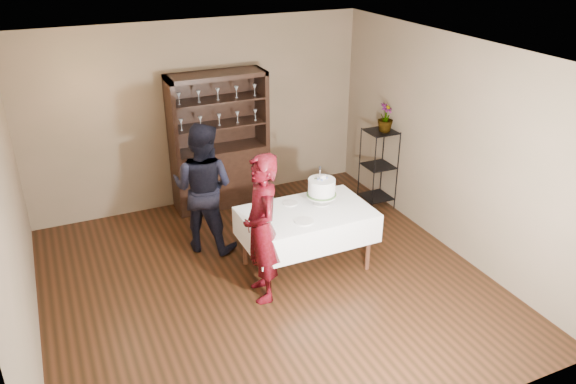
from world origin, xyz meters
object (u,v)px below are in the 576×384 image
object	(u,v)px
man	(203,188)
potted_plant	(386,118)
china_hutch	(220,162)
cake	(322,188)
woman	(262,229)
cake_table	(306,225)
plant_etagere	(378,166)

from	to	relation	value
man	potted_plant	bearing A→B (deg)	-138.70
china_hutch	cake	xyz separation A→B (m)	(0.63, -2.01, 0.31)
woman	cake	bearing A→B (deg)	121.04
man	woman	bearing A→B (deg)	141.70
woman	potted_plant	size ratio (longest dim) A/B	4.28
cake_table	man	size ratio (longest dim) A/B	0.91
woman	man	bearing A→B (deg)	-161.63
china_hutch	man	size ratio (longest dim) A/B	1.18
cake_table	man	distance (m)	1.41
man	cake	xyz separation A→B (m)	(1.23, -0.87, 0.12)
man	potted_plant	distance (m)	2.77
plant_etagere	potted_plant	xyz separation A→B (m)	(0.04, -0.02, 0.74)
man	cake	bearing A→B (deg)	-175.52
china_hutch	man	bearing A→B (deg)	-117.43
cake	woman	bearing A→B (deg)	-155.55
man	potted_plant	xyz separation A→B (m)	(2.72, 0.07, 0.54)
plant_etagere	cake	distance (m)	1.77
china_hutch	plant_etagere	world-z (taller)	china_hutch
cake	potted_plant	distance (m)	1.81
plant_etagere	woman	xyz separation A→B (m)	(-2.40, -1.40, 0.21)
cake_table	cake	xyz separation A→B (m)	(0.25, 0.11, 0.38)
cake	china_hutch	bearing A→B (deg)	107.43
potted_plant	cake_table	bearing A→B (deg)	-149.06
cake_table	woman	size ratio (longest dim) A/B	0.90
cake	potted_plant	bearing A→B (deg)	32.14
woman	man	world-z (taller)	woman
china_hutch	cake_table	distance (m)	2.16
cake_table	man	bearing A→B (deg)	134.84
plant_etagere	cake_table	distance (m)	2.01
woman	plant_etagere	bearing A→B (deg)	126.75
china_hutch	man	xyz separation A→B (m)	(-0.59, -1.14, 0.18)
plant_etagere	cake_table	bearing A→B (deg)	-147.80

